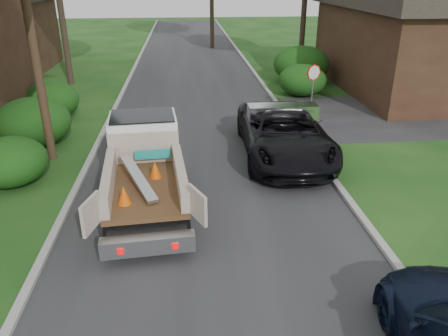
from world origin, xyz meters
TOP-DOWN VIEW (x-y plane):
  - ground at (0.00, 0.00)m, footprint 120.00×120.00m
  - road at (0.00, 10.00)m, footprint 8.00×90.00m
  - side_street at (12.00, 9.00)m, footprint 16.00×7.00m
  - curb_left at (-4.10, 10.00)m, footprint 0.20×90.00m
  - curb_right at (4.10, 10.00)m, footprint 0.20×90.00m
  - stop_sign at (5.20, 9.00)m, footprint 0.71×0.32m
  - utility_pole at (-5.48, 4.98)m, footprint 2.42×1.25m
  - house_right at (13.00, 14.00)m, footprint 9.72×12.96m
  - hedge_left_a at (-6.20, 3.00)m, footprint 2.34×2.34m
  - hedge_left_b at (-6.50, 6.50)m, footprint 2.86×2.86m
  - hedge_left_c at (-6.80, 10.00)m, footprint 2.60×2.60m
  - hedge_right_a at (5.80, 13.00)m, footprint 2.60×2.60m
  - hedge_right_b at (6.50, 16.00)m, footprint 3.38×3.38m
  - flatbed_truck at (-1.87, 1.90)m, footprint 2.84×5.93m
  - black_pickup at (2.92, 4.50)m, footprint 3.19×6.51m

SIDE VIEW (x-z plane):
  - ground at x=0.00m, z-range 0.00..0.00m
  - road at x=0.00m, z-range -0.01..0.01m
  - side_street at x=12.00m, z-range 0.00..0.02m
  - curb_left at x=-4.10m, z-range 0.00..0.12m
  - curb_right at x=4.10m, z-range 0.00..0.12m
  - hedge_left_a at x=-6.20m, z-range 0.00..1.53m
  - hedge_left_c at x=-6.80m, z-range 0.00..1.70m
  - hedge_right_a at x=5.80m, z-range 0.00..1.70m
  - black_pickup at x=2.92m, z-range 0.00..1.78m
  - hedge_left_b at x=-6.50m, z-range 0.00..1.87m
  - hedge_right_b at x=6.50m, z-range 0.00..2.21m
  - flatbed_truck at x=-1.87m, z-range 0.10..2.28m
  - stop_sign at x=5.20m, z-range 0.54..3.02m
  - house_right at x=13.00m, z-range 0.06..6.26m
  - utility_pole at x=-5.48m, z-range 0.17..10.17m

